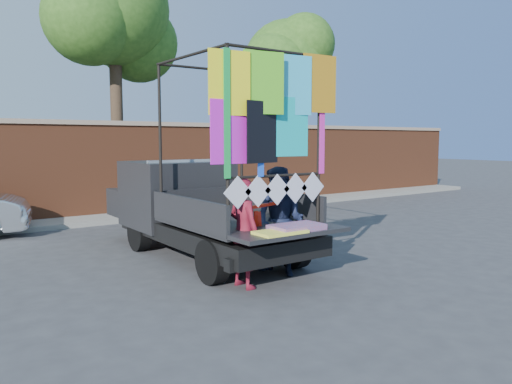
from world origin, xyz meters
TOP-DOWN VIEW (x-y plane):
  - ground at (0.00, 0.00)m, footprint 90.00×90.00m
  - brick_wall at (0.00, 7.00)m, footprint 30.00×0.45m
  - curb at (0.00, 6.30)m, footprint 30.00×1.20m
  - tree_mid at (1.02, 8.12)m, footprint 4.20×3.30m
  - tree_right at (7.52, 8.12)m, footprint 4.20×3.30m
  - pickup_truck at (0.06, 1.91)m, footprint 2.13×5.35m
  - woman at (-0.43, -0.59)m, footprint 0.42×0.60m
  - man at (0.39, -0.38)m, footprint 0.89×0.99m
  - streamer_bundle at (-0.13, -0.50)m, footprint 0.97×0.35m

SIDE VIEW (x-z plane):
  - ground at x=0.00m, z-range 0.00..0.00m
  - curb at x=0.00m, z-range 0.00..0.12m
  - woman at x=-0.43m, z-range 0.00..1.58m
  - man at x=0.39m, z-range 0.00..1.69m
  - pickup_truck at x=0.06m, z-range -0.83..2.53m
  - streamer_bundle at x=-0.13m, z-range 0.59..1.28m
  - brick_wall at x=0.00m, z-range 0.02..2.63m
  - tree_right at x=7.52m, z-range 1.44..8.06m
  - tree_mid at x=1.02m, z-range 1.83..9.56m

